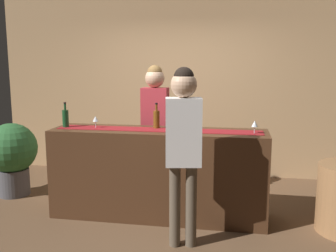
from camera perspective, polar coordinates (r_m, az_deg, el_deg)
The scene contains 11 objects.
ground_plane at distance 4.71m, azimuth -1.42°, elevation -13.16°, with size 10.00×10.00×0.00m, color brown.
back_wall at distance 6.23m, azimuth 2.04°, elevation 6.13°, with size 6.00×0.12×2.90m, color tan.
bar_counter at distance 4.53m, azimuth -1.45°, elevation -7.08°, with size 2.49×0.60×1.04m, color #472B19.
counter_runner_cloth at distance 4.41m, azimuth -1.48°, elevation -0.56°, with size 2.37×0.28×0.01m, color maroon.
wine_bottle_amber at distance 4.50m, azimuth -1.72°, elevation 1.05°, with size 0.07×0.07×0.30m.
wine_bottle_green at distance 4.73m, azimuth -14.97°, elevation 1.15°, with size 0.07×0.07×0.30m.
wine_glass_near_customer at distance 4.61m, azimuth -10.72°, elevation 1.00°, with size 0.07×0.07×0.14m.
wine_glass_mid_counter at distance 4.27m, azimuth 12.74°, elevation 0.26°, with size 0.07×0.07×0.14m.
bartender at distance 5.00m, azimuth -1.93°, elevation 1.39°, with size 0.34×0.25×1.77m.
customer_sipping at distance 3.67m, azimuth 2.31°, elevation -1.64°, with size 0.37×0.26×1.77m.
potted_plant_tall at distance 5.65m, azimuth -22.15°, elevation -3.86°, with size 0.68×0.68×1.00m.
Camera 1 is at (0.88, -4.26, 1.81)m, focal length 41.06 mm.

